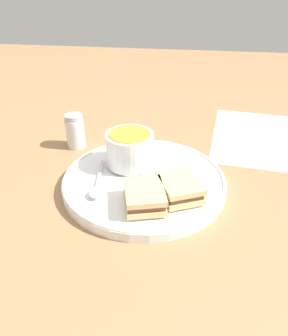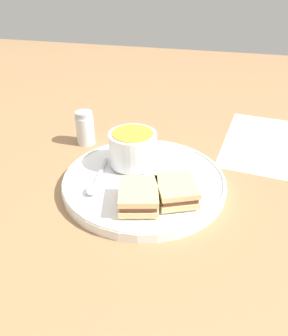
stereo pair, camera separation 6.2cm
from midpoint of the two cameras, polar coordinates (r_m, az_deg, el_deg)
name	(u,v)px [view 2 (the right image)]	position (r m, az deg, el deg)	size (l,w,h in m)	color
ground_plane	(144,186)	(0.64, 2.76, -3.18)	(2.40, 2.40, 0.00)	#9E754C
plate	(144,181)	(0.63, 2.79, -2.33)	(0.31, 0.31, 0.02)	white
soup_bowl	(133,148)	(0.65, 0.75, 3.45)	(0.10, 0.10, 0.07)	white
spoon	(94,185)	(0.60, -5.73, -3.13)	(0.03, 0.13, 0.01)	silver
sandwich_half_near	(139,196)	(0.55, 2.28, -5.02)	(0.08, 0.09, 0.03)	#DBBC7F
sandwich_half_far	(176,190)	(0.57, 8.66, -3.91)	(0.09, 0.10, 0.03)	#DBBC7F
salt_shaker	(85,128)	(0.78, -8.02, 6.85)	(0.04, 0.04, 0.08)	silver
menu_sheet	(274,144)	(0.86, 23.70, 3.78)	(0.26, 0.33, 0.00)	white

